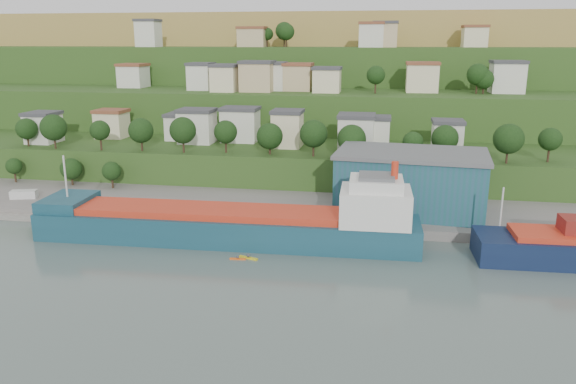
% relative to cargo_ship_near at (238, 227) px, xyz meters
% --- Properties ---
extents(ground, '(500.00, 500.00, 0.00)m').
position_rel_cargo_ship_near_xyz_m(ground, '(-2.20, -8.74, -2.99)').
color(ground, '#4E5E58').
rests_on(ground, ground).
extents(quay, '(220.00, 26.00, 4.00)m').
position_rel_cargo_ship_near_xyz_m(quay, '(17.80, 19.26, -2.99)').
color(quay, slate).
rests_on(quay, ground).
extents(pebble_beach, '(40.00, 18.00, 2.40)m').
position_rel_cargo_ship_near_xyz_m(pebble_beach, '(-57.20, 13.26, -2.99)').
color(pebble_beach, slate).
rests_on(pebble_beach, ground).
extents(hillside, '(360.00, 211.11, 96.00)m').
position_rel_cargo_ship_near_xyz_m(hillside, '(-2.19, 159.93, -2.91)').
color(hillside, '#284719').
rests_on(hillside, ground).
extents(cargo_ship_near, '(73.16, 13.23, 18.74)m').
position_rel_cargo_ship_near_xyz_m(cargo_ship_near, '(0.00, 0.00, 0.00)').
color(cargo_ship_near, '#133B4A').
rests_on(cargo_ship_near, ground).
extents(warehouse, '(32.66, 21.86, 12.80)m').
position_rel_cargo_ship_near_xyz_m(warehouse, '(32.67, 19.71, 5.44)').
color(warehouse, '#1E555B').
rests_on(warehouse, quay).
extents(caravan, '(6.12, 3.82, 2.65)m').
position_rel_cargo_ship_near_xyz_m(caravan, '(-54.66, 14.56, -0.47)').
color(caravan, silver).
rests_on(caravan, pebble_beach).
extents(dinghy, '(4.61, 3.14, 0.86)m').
position_rel_cargo_ship_near_xyz_m(dinghy, '(-43.99, 11.19, -1.36)').
color(dinghy, silver).
rests_on(dinghy, pebble_beach).
extents(kayak_orange, '(2.88, 0.68, 0.71)m').
position_rel_cargo_ship_near_xyz_m(kayak_orange, '(2.25, -8.92, -2.78)').
color(kayak_orange, '#F15C15').
rests_on(kayak_orange, ground).
extents(kayak_yellow, '(3.64, 1.70, 0.90)m').
position_rel_cargo_ship_near_xyz_m(kayak_yellow, '(3.98, -8.23, -2.73)').
color(kayak_yellow, yellow).
rests_on(kayak_yellow, ground).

